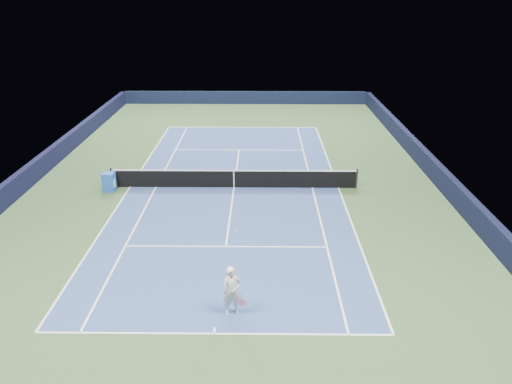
{
  "coord_description": "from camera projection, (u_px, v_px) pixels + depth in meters",
  "views": [
    {
      "loc": [
        1.42,
        -24.25,
        9.89
      ],
      "look_at": [
        1.19,
        -3.0,
        1.0
      ],
      "focal_mm": 35.0,
      "sensor_mm": 36.0,
      "label": 1
    }
  ],
  "objects": [
    {
      "name": "ground",
      "position": [
        234.0,
        187.0,
        26.2
      ],
      "size": [
        40.0,
        40.0,
        0.0
      ],
      "primitive_type": "plane",
      "color": "#304A28",
      "rests_on": "ground"
    },
    {
      "name": "wall_far",
      "position": [
        245.0,
        98.0,
        44.28
      ],
      "size": [
        22.0,
        0.35,
        1.1
      ],
      "primitive_type": "cube",
      "color": "black",
      "rests_on": "ground"
    },
    {
      "name": "wall_right",
      "position": [
        442.0,
        179.0,
        25.88
      ],
      "size": [
        0.35,
        40.0,
        1.1
      ],
      "primitive_type": "cube",
      "color": "black",
      "rests_on": "ground"
    },
    {
      "name": "wall_left",
      "position": [
        28.0,
        177.0,
        26.1
      ],
      "size": [
        0.35,
        40.0,
        1.1
      ],
      "primitive_type": "cube",
      "color": "black",
      "rests_on": "ground"
    },
    {
      "name": "court_surface",
      "position": [
        234.0,
        187.0,
        26.2
      ],
      "size": [
        10.97,
        23.77,
        0.01
      ],
      "primitive_type": "cube",
      "color": "navy",
      "rests_on": "ground"
    },
    {
      "name": "baseline_far",
      "position": [
        242.0,
        127.0,
        37.16
      ],
      "size": [
        10.97,
        0.08,
        0.0
      ],
      "primitive_type": "cube",
      "color": "white",
      "rests_on": "ground"
    },
    {
      "name": "baseline_near",
      "position": [
        214.0,
        334.0,
        15.23
      ],
      "size": [
        10.97,
        0.08,
        0.0
      ],
      "primitive_type": "cube",
      "color": "white",
      "rests_on": "ground"
    },
    {
      "name": "sideline_doubles_right",
      "position": [
        338.0,
        188.0,
        26.14
      ],
      "size": [
        0.08,
        23.77,
        0.0
      ],
      "primitive_type": "cube",
      "color": "white",
      "rests_on": "ground"
    },
    {
      "name": "sideline_doubles_left",
      "position": [
        130.0,
        187.0,
        26.25
      ],
      "size": [
        0.08,
        23.77,
        0.0
      ],
      "primitive_type": "cube",
      "color": "white",
      "rests_on": "ground"
    },
    {
      "name": "sideline_singles_right",
      "position": [
        312.0,
        188.0,
        26.16
      ],
      "size": [
        0.08,
        23.77,
        0.0
      ],
      "primitive_type": "cube",
      "color": "white",
      "rests_on": "ground"
    },
    {
      "name": "sideline_singles_left",
      "position": [
        156.0,
        187.0,
        26.24
      ],
      "size": [
        0.08,
        23.77,
        0.0
      ],
      "primitive_type": "cube",
      "color": "white",
      "rests_on": "ground"
    },
    {
      "name": "service_line_far",
      "position": [
        239.0,
        150.0,
        32.1
      ],
      "size": [
        8.23,
        0.08,
        0.0
      ],
      "primitive_type": "cube",
      "color": "white",
      "rests_on": "ground"
    },
    {
      "name": "service_line_near",
      "position": [
        226.0,
        246.0,
        20.3
      ],
      "size": [
        8.23,
        0.08,
        0.0
      ],
      "primitive_type": "cube",
      "color": "white",
      "rests_on": "ground"
    },
    {
      "name": "center_service_line",
      "position": [
        234.0,
        187.0,
        26.2
      ],
      "size": [
        0.08,
        12.8,
        0.0
      ],
      "primitive_type": "cube",
      "color": "white",
      "rests_on": "ground"
    },
    {
      "name": "center_mark_far",
      "position": [
        242.0,
        128.0,
        37.03
      ],
      "size": [
        0.08,
        0.3,
        0.0
      ],
      "primitive_type": "cube",
      "color": "white",
      "rests_on": "ground"
    },
    {
      "name": "center_mark_near",
      "position": [
        214.0,
        331.0,
        15.37
      ],
      "size": [
        0.08,
        0.3,
        0.0
      ],
      "primitive_type": "cube",
      "color": "white",
      "rests_on": "ground"
    },
    {
      "name": "tennis_net",
      "position": [
        234.0,
        178.0,
        26.01
      ],
      "size": [
        12.9,
        0.1,
        1.07
      ],
      "color": "black",
      "rests_on": "ground"
    },
    {
      "name": "sponsor_cube",
      "position": [
        109.0,
        182.0,
        25.6
      ],
      "size": [
        0.63,
        0.58,
        0.98
      ],
      "color": "blue",
      "rests_on": "ground"
    },
    {
      "name": "tennis_player",
      "position": [
        232.0,
        291.0,
        15.88
      ],
      "size": [
        0.82,
        1.31,
        2.49
      ],
      "color": "silver",
      "rests_on": "ground"
    }
  ]
}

